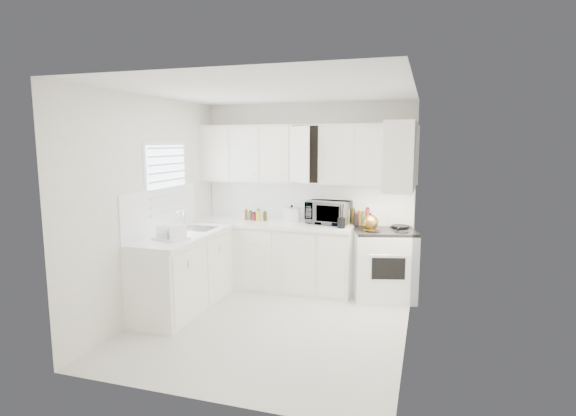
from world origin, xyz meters
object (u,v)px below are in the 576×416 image
at_px(stove, 384,255).
at_px(tea_kettle, 370,221).
at_px(microwave, 328,210).
at_px(rice_cooker, 292,213).
at_px(dish_rack, 171,231).
at_px(utensil_crock, 341,216).

relative_size(stove, tea_kettle, 4.61).
height_order(microwave, rice_cooker, microwave).
bearing_deg(stove, microwave, 156.83).
xyz_separation_m(tea_kettle, dish_rack, (-2.12, -1.28, -0.01)).
distance_m(stove, tea_kettle, 0.52).
height_order(tea_kettle, microwave, microwave).
height_order(rice_cooker, dish_rack, rice_cooker).
bearing_deg(utensil_crock, tea_kettle, 2.35).
xyz_separation_m(stove, microwave, (-0.79, 0.12, 0.55)).
bearing_deg(stove, dish_rack, -162.63).
xyz_separation_m(microwave, dish_rack, (-1.52, -1.56, -0.09)).
bearing_deg(dish_rack, rice_cooker, 72.07).
xyz_separation_m(rice_cooker, utensil_crock, (0.75, -0.26, 0.05)).
height_order(tea_kettle, utensil_crock, utensil_crock).
distance_m(stove, rice_cooker, 1.39).
distance_m(utensil_crock, dish_rack, 2.16).
height_order(microwave, utensil_crock, microwave).
xyz_separation_m(microwave, rice_cooker, (-0.52, -0.03, -0.07)).
bearing_deg(utensil_crock, microwave, 128.93).
distance_m(microwave, rice_cooker, 0.52).
bearing_deg(utensil_crock, stove, 17.69).
bearing_deg(tea_kettle, utensil_crock, 174.93).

